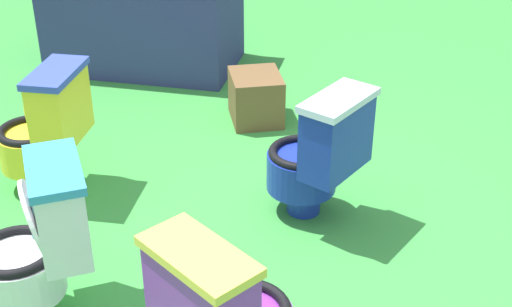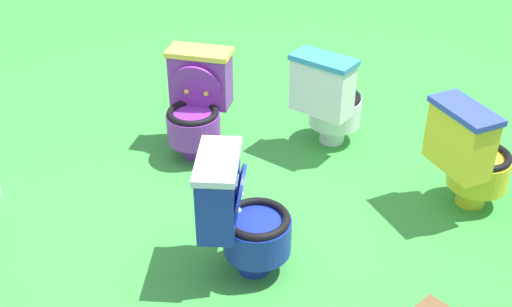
{
  "view_description": "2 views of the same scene",
  "coord_description": "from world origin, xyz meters",
  "px_view_note": "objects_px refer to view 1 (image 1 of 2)",
  "views": [
    {
      "loc": [
        0.67,
        -2.82,
        2.14
      ],
      "look_at": [
        -0.24,
        0.22,
        0.37
      ],
      "focal_mm": 49.78,
      "sensor_mm": 36.0,
      "label": 1
    },
    {
      "loc": [
        0.78,
        2.94,
        2.5
      ],
      "look_at": [
        -0.16,
        -0.15,
        0.44
      ],
      "focal_mm": 45.97,
      "sensor_mm": 36.0,
      "label": 2
    }
  ],
  "objects_px": {
    "toilet_yellow": "(45,129)",
    "toilet_blue": "(317,154)",
    "small_crate": "(256,97)",
    "vendor_table": "(144,17)",
    "toilet_white": "(38,243)"
  },
  "relations": [
    {
      "from": "toilet_yellow",
      "to": "toilet_blue",
      "type": "bearing_deg",
      "value": -91.72
    },
    {
      "from": "toilet_yellow",
      "to": "small_crate",
      "type": "relative_size",
      "value": 1.91
    },
    {
      "from": "small_crate",
      "to": "toilet_blue",
      "type": "bearing_deg",
      "value": -57.89
    },
    {
      "from": "toilet_blue",
      "to": "small_crate",
      "type": "distance_m",
      "value": 1.21
    },
    {
      "from": "vendor_table",
      "to": "small_crate",
      "type": "height_order",
      "value": "vendor_table"
    },
    {
      "from": "toilet_white",
      "to": "vendor_table",
      "type": "bearing_deg",
      "value": -20.17
    },
    {
      "from": "toilet_yellow",
      "to": "vendor_table",
      "type": "height_order",
      "value": "vendor_table"
    },
    {
      "from": "toilet_white",
      "to": "vendor_table",
      "type": "relative_size",
      "value": 0.48
    },
    {
      "from": "toilet_white",
      "to": "toilet_yellow",
      "type": "bearing_deg",
      "value": -6.25
    },
    {
      "from": "toilet_yellow",
      "to": "small_crate",
      "type": "distance_m",
      "value": 1.46
    },
    {
      "from": "toilet_white",
      "to": "toilet_yellow",
      "type": "xyz_separation_m",
      "value": [
        -0.53,
        0.93,
        0.0
      ]
    },
    {
      "from": "toilet_white",
      "to": "toilet_yellow",
      "type": "height_order",
      "value": "same"
    },
    {
      "from": "toilet_white",
      "to": "toilet_yellow",
      "type": "distance_m",
      "value": 1.07
    },
    {
      "from": "vendor_table",
      "to": "toilet_white",
      "type": "bearing_deg",
      "value": -74.07
    },
    {
      "from": "toilet_yellow",
      "to": "vendor_table",
      "type": "bearing_deg",
      "value": 0.58
    }
  ]
}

